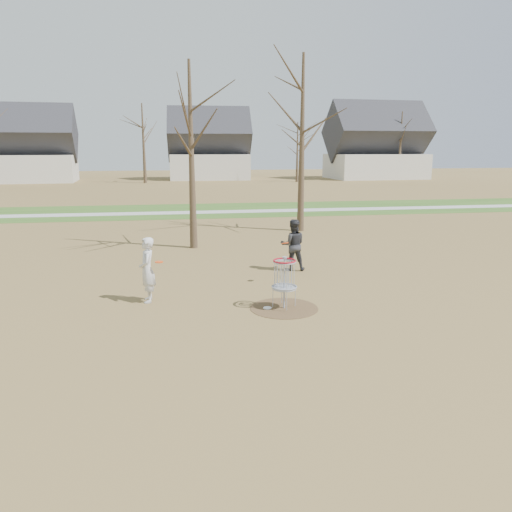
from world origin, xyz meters
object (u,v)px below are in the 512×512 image
(player_standing, at_px, (147,270))
(disc_golf_basket, at_px, (284,275))
(disc_grounded, at_px, (267,308))
(player_throwing, at_px, (293,245))

(player_standing, bearing_deg, disc_golf_basket, 68.67)
(disc_grounded, distance_m, disc_golf_basket, 1.00)
(disc_grounded, bearing_deg, player_throwing, 67.75)
(player_standing, xyz_separation_m, disc_grounded, (3.10, -1.14, -0.87))
(player_standing, bearing_deg, disc_grounded, 66.91)
(player_standing, bearing_deg, player_throwing, 118.11)
(disc_grounded, bearing_deg, disc_golf_basket, -5.05)
(disc_grounded, relative_size, disc_golf_basket, 0.16)
(disc_grounded, xyz_separation_m, disc_golf_basket, (0.44, -0.04, 0.89))
(disc_golf_basket, bearing_deg, disc_grounded, 174.95)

